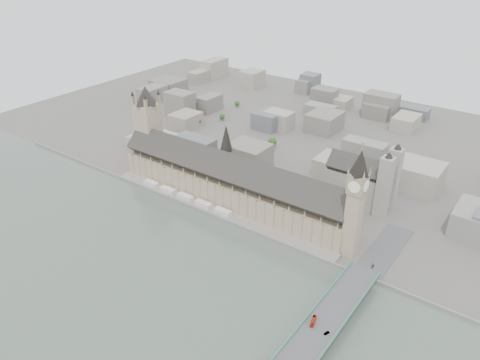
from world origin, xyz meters
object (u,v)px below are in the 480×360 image
Objects in this scene: victoria_tower at (148,125)px; red_bus_north at (313,321)px; westminster_bridge at (324,327)px; westminster_abbey at (362,182)px; car_approach at (372,266)px; elizabeth_tower at (356,196)px; palace_of_westminster at (231,182)px; car_silver at (327,333)px.

red_bus_north is at bearing -23.12° from victoria_tower.
westminster_bridge is at bearing 26.69° from red_bus_north.
westminster_abbey is 12.97× the size of car_approach.
victoria_tower is 293.78m from car_approach.
elizabeth_tower reaches higher than red_bus_north.
palace_of_westminster is at bearing 146.51° from westminster_bridge.
palace_of_westminster reaches higher than car_silver.
victoria_tower reaches higher than car_silver.
westminster_bridge is (284.00, -113.50, -50.08)m from victoria_tower.
elizabeth_tower is at bearing 85.35° from red_bus_north.
victoria_tower reaches higher than westminster_bridge.
palace_of_westminster is 134.09m from westminster_abbey.
car_silver is 0.82× the size of car_approach.
westminster_abbey is (110.92, 75.30, 2.38)m from palace_of_westminster.
elizabeth_tower reaches higher than westminster_bridge.
victoria_tower is at bearing 142.04° from red_bus_north.
victoria_tower reaches higher than palace_of_westminster.
victoria_tower is 0.31× the size of westminster_bridge.
elizabeth_tower is at bearing -4.85° from palace_of_westminster.
palace_of_westminster is 50.53× the size of car_approach.
red_bus_north is 82.80m from car_approach.
elizabeth_tower is at bearing -72.71° from westminster_abbey.
westminster_bridge is at bearing -102.21° from car_approach.
elizabeth_tower is 10.17× the size of red_bus_north.
car_approach reaches higher than car_silver.
victoria_tower is 244.79m from westminster_abbey.
victoria_tower reaches higher than westminster_abbey.
victoria_tower is 1.47× the size of westminster_abbey.
palace_of_westminster is 3.90× the size of westminster_abbey.
car_silver is (57.42, -191.47, -14.13)m from westminster_abbey.
elizabeth_tower reaches higher than palace_of_westminster.
westminster_abbey is 119.93m from car_approach.
car_silver is at bearing -73.81° from elizabeth_tower.
victoria_tower is 9.46× the size of red_bus_north.
palace_of_westminster is 25.08× the size of red_bus_north.
car_silver is at bearing -22.87° from victoria_tower.
elizabeth_tower reaches higher than car_silver.
westminster_abbey is 15.89× the size of car_silver.
red_bus_north is 2.47× the size of car_silver.
red_bus_north is 2.02× the size of car_approach.
car_silver is (168.34, -116.17, -11.75)m from palace_of_westminster.
elizabeth_tower is at bearing 128.83° from car_silver.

